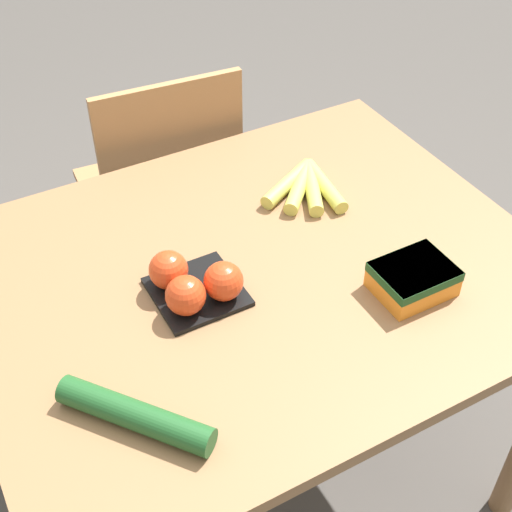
% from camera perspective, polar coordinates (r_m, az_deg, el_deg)
% --- Properties ---
extents(ground_plane, '(12.00, 12.00, 0.00)m').
position_cam_1_polar(ground_plane, '(2.04, 0.00, -16.82)').
color(ground_plane, '#4C4742').
extents(dining_table, '(1.15, 0.92, 0.76)m').
position_cam_1_polar(dining_table, '(1.52, 0.00, -3.94)').
color(dining_table, olive).
rests_on(dining_table, ground_plane).
extents(chair, '(0.45, 0.43, 0.91)m').
position_cam_1_polar(chair, '(2.10, -7.33, 4.68)').
color(chair, '#A87547').
rests_on(chair, ground_plane).
extents(banana_bunch, '(0.18, 0.20, 0.03)m').
position_cam_1_polar(banana_bunch, '(1.64, 4.02, 5.68)').
color(banana_bunch, brown).
rests_on(banana_bunch, dining_table).
extents(tomato_pack, '(0.17, 0.17, 0.09)m').
position_cam_1_polar(tomato_pack, '(1.36, -5.04, -2.22)').
color(tomato_pack, black).
rests_on(tomato_pack, dining_table).
extents(carrot_bag, '(0.15, 0.12, 0.06)m').
position_cam_1_polar(carrot_bag, '(1.41, 12.48, -1.65)').
color(carrot_bag, orange).
rests_on(carrot_bag, dining_table).
extents(cucumber_near, '(0.21, 0.24, 0.05)m').
position_cam_1_polar(cucumber_near, '(1.19, -9.65, -12.43)').
color(cucumber_near, '#1E5123').
rests_on(cucumber_near, dining_table).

